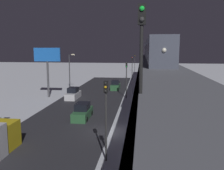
{
  "coord_description": "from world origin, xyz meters",
  "views": [
    {
      "loc": [
        -4.06,
        25.03,
        8.9
      ],
      "look_at": [
        1.23,
        -18.34,
        2.27
      ],
      "focal_mm": 39.46,
      "sensor_mm": 36.0,
      "label": 1
    }
  ],
  "objects_px": {
    "rail_signal": "(142,33)",
    "traffic_light_distant": "(135,60)",
    "traffic_light_near": "(106,109)",
    "traffic_light_far": "(132,65)",
    "traffic_light_mid": "(126,75)",
    "subway_train": "(153,49)",
    "commercial_billboard": "(47,60)",
    "sedan_white": "(73,94)",
    "sedan_green_3": "(115,86)",
    "sedan_green": "(83,112)"
  },
  "relations": [
    {
      "from": "traffic_light_far",
      "to": "commercial_billboard",
      "type": "bearing_deg",
      "value": 61.69
    },
    {
      "from": "subway_train",
      "to": "traffic_light_far",
      "type": "xyz_separation_m",
      "value": [
        4.84,
        -16.03,
        -4.39
      ]
    },
    {
      "from": "traffic_light_near",
      "to": "traffic_light_mid",
      "type": "distance_m",
      "value": 25.03
    },
    {
      "from": "rail_signal",
      "to": "traffic_light_far",
      "type": "height_order",
      "value": "rail_signal"
    },
    {
      "from": "rail_signal",
      "to": "traffic_light_mid",
      "type": "bearing_deg",
      "value": -85.26
    },
    {
      "from": "sedan_white",
      "to": "subway_train",
      "type": "bearing_deg",
      "value": -142.8
    },
    {
      "from": "traffic_light_mid",
      "to": "traffic_light_near",
      "type": "bearing_deg",
      "value": 90.0
    },
    {
      "from": "sedan_white",
      "to": "traffic_light_mid",
      "type": "relative_size",
      "value": 0.73
    },
    {
      "from": "rail_signal",
      "to": "sedan_green_3",
      "type": "height_order",
      "value": "rail_signal"
    },
    {
      "from": "sedan_green_3",
      "to": "sedan_white",
      "type": "relative_size",
      "value": 0.92
    },
    {
      "from": "subway_train",
      "to": "sedan_green",
      "type": "bearing_deg",
      "value": 67.12
    },
    {
      "from": "traffic_light_far",
      "to": "commercial_billboard",
      "type": "distance_m",
      "value": 29.79
    },
    {
      "from": "sedan_green",
      "to": "traffic_light_near",
      "type": "xyz_separation_m",
      "value": [
        -4.7,
        11.44,
        3.41
      ]
    },
    {
      "from": "rail_signal",
      "to": "traffic_light_distant",
      "type": "xyz_separation_m",
      "value": [
        2.66,
        -82.15,
        -5.33
      ]
    },
    {
      "from": "traffic_light_near",
      "to": "traffic_light_far",
      "type": "xyz_separation_m",
      "value": [
        0.0,
        -50.07,
        0.0
      ]
    },
    {
      "from": "traffic_light_near",
      "to": "traffic_light_mid",
      "type": "xyz_separation_m",
      "value": [
        0.0,
        -25.03,
        0.0
      ]
    },
    {
      "from": "sedan_green_3",
      "to": "traffic_light_near",
      "type": "bearing_deg",
      "value": -85.11
    },
    {
      "from": "subway_train",
      "to": "rail_signal",
      "type": "relative_size",
      "value": 13.87
    },
    {
      "from": "traffic_light_distant",
      "to": "subway_train",
      "type": "bearing_deg",
      "value": 96.72
    },
    {
      "from": "traffic_light_mid",
      "to": "traffic_light_distant",
      "type": "distance_m",
      "value": 50.07
    },
    {
      "from": "subway_train",
      "to": "traffic_light_near",
      "type": "xyz_separation_m",
      "value": [
        4.84,
        34.04,
        -4.39
      ]
    },
    {
      "from": "traffic_light_mid",
      "to": "commercial_billboard",
      "type": "relative_size",
      "value": 0.72
    },
    {
      "from": "sedan_white",
      "to": "rail_signal",
      "type": "bearing_deg",
      "value": 111.5
    },
    {
      "from": "traffic_light_near",
      "to": "commercial_billboard",
      "type": "relative_size",
      "value": 0.72
    },
    {
      "from": "traffic_light_distant",
      "to": "traffic_light_far",
      "type": "bearing_deg",
      "value": 90.0
    },
    {
      "from": "traffic_light_mid",
      "to": "commercial_billboard",
      "type": "bearing_deg",
      "value": 4.41
    },
    {
      "from": "sedan_white",
      "to": "commercial_billboard",
      "type": "bearing_deg",
      "value": -7.62
    },
    {
      "from": "traffic_light_mid",
      "to": "sedan_green",
      "type": "bearing_deg",
      "value": 70.93
    },
    {
      "from": "subway_train",
      "to": "rail_signal",
      "type": "xyz_separation_m",
      "value": [
        2.17,
        41.09,
        0.95
      ]
    },
    {
      "from": "traffic_light_near",
      "to": "traffic_light_mid",
      "type": "height_order",
      "value": "same"
    },
    {
      "from": "traffic_light_far",
      "to": "traffic_light_distant",
      "type": "xyz_separation_m",
      "value": [
        0.0,
        -25.03,
        0.0
      ]
    },
    {
      "from": "traffic_light_mid",
      "to": "traffic_light_distant",
      "type": "relative_size",
      "value": 1.0
    },
    {
      "from": "traffic_light_near",
      "to": "traffic_light_far",
      "type": "height_order",
      "value": "same"
    },
    {
      "from": "subway_train",
      "to": "sedan_green",
      "type": "height_order",
      "value": "subway_train"
    },
    {
      "from": "sedan_white",
      "to": "traffic_light_far",
      "type": "relative_size",
      "value": 0.73
    },
    {
      "from": "traffic_light_far",
      "to": "rail_signal",
      "type": "bearing_deg",
      "value": 92.67
    },
    {
      "from": "sedan_green_3",
      "to": "traffic_light_near",
      "type": "relative_size",
      "value": 0.67
    },
    {
      "from": "rail_signal",
      "to": "sedan_white",
      "type": "bearing_deg",
      "value": -68.5
    },
    {
      "from": "sedan_green",
      "to": "sedan_white",
      "type": "bearing_deg",
      "value": 111.18
    },
    {
      "from": "subway_train",
      "to": "traffic_light_far",
      "type": "distance_m",
      "value": 17.31
    },
    {
      "from": "sedan_green_3",
      "to": "traffic_light_far",
      "type": "height_order",
      "value": "traffic_light_far"
    },
    {
      "from": "subway_train",
      "to": "sedan_green_3",
      "type": "bearing_deg",
      "value": 1.12
    },
    {
      "from": "rail_signal",
      "to": "traffic_light_mid",
      "type": "distance_m",
      "value": 32.63
    },
    {
      "from": "sedan_green",
      "to": "commercial_billboard",
      "type": "relative_size",
      "value": 0.54
    },
    {
      "from": "rail_signal",
      "to": "traffic_light_mid",
      "type": "xyz_separation_m",
      "value": [
        2.66,
        -32.09,
        -5.33
      ]
    },
    {
      "from": "sedan_white",
      "to": "traffic_light_distant",
      "type": "distance_m",
      "value": 52.73
    },
    {
      "from": "traffic_light_mid",
      "to": "traffic_light_far",
      "type": "relative_size",
      "value": 1.0
    },
    {
      "from": "subway_train",
      "to": "traffic_light_near",
      "type": "bearing_deg",
      "value": 81.91
    },
    {
      "from": "sedan_white",
      "to": "traffic_light_distant",
      "type": "bearing_deg",
      "value": -100.18
    },
    {
      "from": "traffic_light_mid",
      "to": "traffic_light_distant",
      "type": "xyz_separation_m",
      "value": [
        0.0,
        -50.07,
        0.0
      ]
    }
  ]
}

